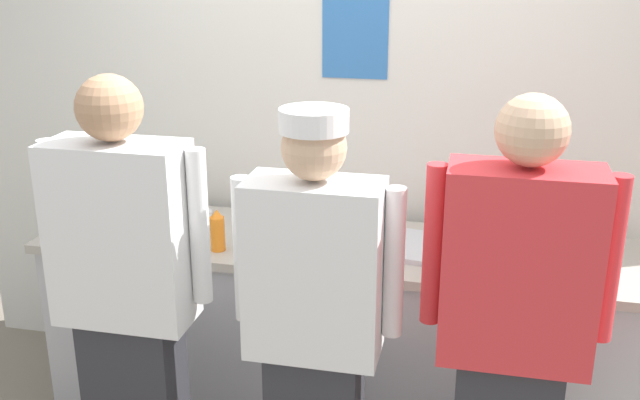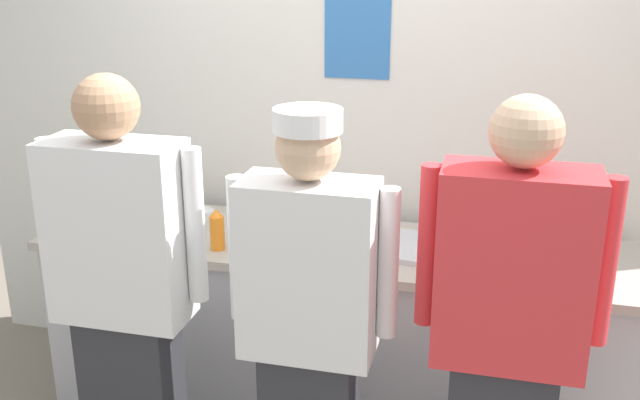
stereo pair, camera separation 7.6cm
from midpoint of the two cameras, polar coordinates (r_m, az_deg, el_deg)
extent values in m
cube|color=silver|center=(3.52, 2.20, 8.53)|extent=(4.16, 0.10, 2.98)
cube|color=#3370B7|center=(3.43, 2.10, 12.65)|extent=(0.31, 0.01, 0.39)
cube|color=#B2B2B7|center=(3.45, 0.53, -10.50)|extent=(2.60, 0.62, 0.85)
cube|color=#A8A093|center=(3.26, 0.56, -3.62)|extent=(2.65, 0.67, 0.04)
cube|color=white|center=(2.70, -15.97, -2.53)|extent=(0.49, 0.24, 0.66)
cylinder|color=white|center=(2.86, -20.60, -1.11)|extent=(0.07, 0.07, 0.56)
cylinder|color=white|center=(2.60, -10.19, -2.10)|extent=(0.07, 0.07, 0.56)
sphere|color=tan|center=(2.57, -16.88, 6.87)|extent=(0.23, 0.23, 0.23)
cube|color=white|center=(2.49, -1.33, -5.41)|extent=(0.46, 0.24, 0.62)
cylinder|color=white|center=(2.58, -6.84, -3.85)|extent=(0.07, 0.07, 0.53)
cylinder|color=white|center=(2.47, 4.88, -4.91)|extent=(0.07, 0.07, 0.53)
sphere|color=tan|center=(2.35, -1.41, 4.05)|extent=(0.21, 0.21, 0.21)
cylinder|color=white|center=(2.32, -1.43, 6.21)|extent=(0.22, 0.22, 0.07)
cube|color=red|center=(2.43, 14.35, -5.03)|extent=(0.48, 0.24, 0.66)
cylinder|color=red|center=(2.46, 7.93, -3.49)|extent=(0.07, 0.07, 0.56)
cylinder|color=red|center=(2.48, 20.80, -4.37)|extent=(0.07, 0.07, 0.56)
sphere|color=tan|center=(2.29, 15.25, 5.25)|extent=(0.22, 0.22, 0.22)
cylinder|color=white|center=(3.22, -1.73, -3.39)|extent=(0.24, 0.24, 0.01)
cylinder|color=white|center=(3.22, -1.73, -3.19)|extent=(0.24, 0.24, 0.01)
cylinder|color=white|center=(3.21, -1.73, -2.99)|extent=(0.24, 0.24, 0.01)
cylinder|color=white|center=(3.21, -1.73, -2.79)|extent=(0.24, 0.24, 0.01)
cylinder|color=white|center=(3.16, 10.09, -4.18)|extent=(0.24, 0.24, 0.01)
cylinder|color=white|center=(3.15, 10.10, -3.98)|extent=(0.24, 0.24, 0.01)
cylinder|color=white|center=(3.15, 10.11, -3.77)|extent=(0.24, 0.24, 0.01)
cylinder|color=white|center=(3.14, 10.12, -3.57)|extent=(0.24, 0.24, 0.01)
cylinder|color=white|center=(3.14, 10.14, -3.37)|extent=(0.24, 0.24, 0.01)
cylinder|color=white|center=(3.13, 10.15, -3.17)|extent=(0.24, 0.24, 0.01)
cylinder|color=white|center=(3.13, 10.16, -2.96)|extent=(0.24, 0.24, 0.01)
cylinder|color=#B7BABF|center=(3.56, -14.58, -0.90)|extent=(0.40, 0.40, 0.12)
cube|color=#B7BABF|center=(3.21, 5.10, -3.39)|extent=(0.58, 0.43, 0.02)
cylinder|color=#56A333|center=(3.30, 19.34, -2.71)|extent=(0.05, 0.05, 0.15)
cone|color=#56A333|center=(3.27, 19.51, -1.23)|extent=(0.05, 0.05, 0.04)
cylinder|color=orange|center=(3.17, -8.64, -2.61)|extent=(0.06, 0.06, 0.15)
cone|color=orange|center=(3.14, -8.72, -1.04)|extent=(0.05, 0.05, 0.04)
cylinder|color=white|center=(3.25, 15.34, -3.53)|extent=(0.10, 0.10, 0.05)
cylinder|color=gold|center=(3.25, 15.36, -3.25)|extent=(0.08, 0.08, 0.01)
cylinder|color=white|center=(3.41, -10.55, -2.13)|extent=(0.10, 0.10, 0.05)
cylinder|color=gold|center=(3.40, -10.56, -1.86)|extent=(0.08, 0.08, 0.01)
cylinder|color=white|center=(3.42, -4.03, -1.81)|extent=(0.10, 0.10, 0.04)
cylinder|color=red|center=(3.41, -4.04, -1.57)|extent=(0.08, 0.08, 0.01)
cylinder|color=white|center=(3.57, -9.82, -1.15)|extent=(0.11, 0.11, 0.04)
cylinder|color=gold|center=(3.57, -9.83, -0.94)|extent=(0.09, 0.09, 0.01)
cylinder|color=white|center=(3.15, -5.85, -3.19)|extent=(0.09, 0.09, 0.10)
camera|label=1|loc=(0.04, -90.68, -0.23)|focal=41.21mm
camera|label=2|loc=(0.04, 89.32, 0.23)|focal=41.21mm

